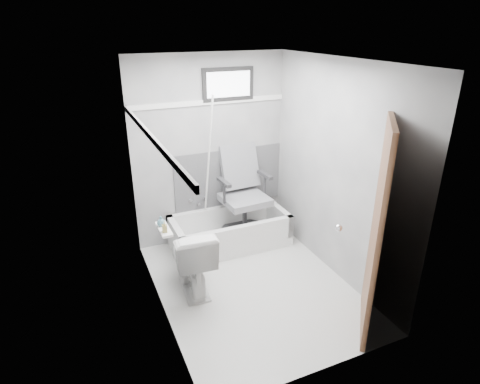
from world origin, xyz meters
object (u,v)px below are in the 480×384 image
bathtub (230,231)px  soap_bottle_b (161,221)px  office_chair (245,193)px  soap_bottle_a (165,227)px  door (424,243)px  toilet (191,258)px

bathtub → soap_bottle_b: (-1.05, -0.84, 0.75)m
office_chair → bathtub: bearing=-178.4°
bathtub → soap_bottle_a: bearing=-136.9°
door → toilet: bearing=136.6°
door → soap_bottle_b: bearing=144.6°
office_chair → soap_bottle_a: size_ratio=10.99×
toilet → door: 2.29m
toilet → door: (1.60, -1.51, 0.62)m
soap_bottle_b → soap_bottle_a: bearing=-90.0°
bathtub → door: size_ratio=0.75×
door → office_chair: bearing=106.3°
bathtub → toilet: (-0.73, -0.70, 0.17)m
toilet → soap_bottle_b: soap_bottle_b is taller
bathtub → soap_bottle_b: size_ratio=14.40×
toilet → soap_bottle_a: bearing=46.3°
door → bathtub: bearing=111.5°
bathtub → door: (0.87, -2.21, 0.79)m
office_chair → soap_bottle_b: 1.56m
soap_bottle_b → door: bearing=-35.4°
office_chair → toilet: office_chair is taller
soap_bottle_a → door: bearing=-32.6°
toilet → soap_bottle_a: 0.73m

